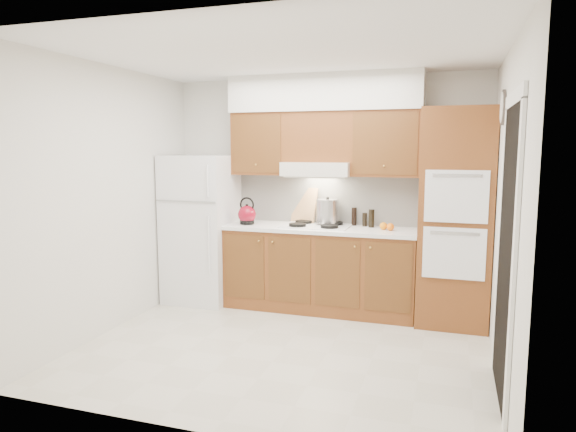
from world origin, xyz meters
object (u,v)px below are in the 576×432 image
object	(u,v)px
stock_pot	(327,212)
fridge	(202,228)
kettle	(247,215)
oven_cabinet	(455,218)

from	to	relation	value
stock_pot	fridge	bearing A→B (deg)	-173.62
fridge	stock_pot	xyz separation A→B (m)	(1.48, 0.17, 0.24)
fridge	kettle	distance (m)	0.62
oven_cabinet	kettle	world-z (taller)	oven_cabinet
fridge	kettle	world-z (taller)	fridge
fridge	stock_pot	distance (m)	1.51
fridge	stock_pot	size ratio (longest dim) A/B	6.68
oven_cabinet	stock_pot	size ratio (longest dim) A/B	8.54
fridge	oven_cabinet	distance (m)	2.86
fridge	oven_cabinet	size ratio (longest dim) A/B	0.78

